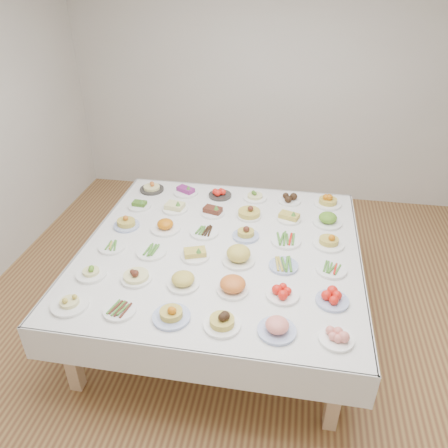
% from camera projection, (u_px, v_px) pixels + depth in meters
% --- Properties ---
extents(room_envelope, '(5.02, 5.02, 2.81)m').
position_uv_depth(room_envelope, '(249.00, 118.00, 2.93)').
color(room_envelope, '#9D7841').
rests_on(room_envelope, ground).
extents(display_table, '(2.22, 2.22, 0.75)m').
position_uv_depth(display_table, '(221.00, 254.00, 3.56)').
color(display_table, white).
rests_on(display_table, ground).
extents(dish_0, '(0.25, 0.25, 0.12)m').
position_uv_depth(dish_0, '(69.00, 300.00, 2.90)').
color(dish_0, white).
rests_on(dish_0, display_table).
extents(dish_1, '(0.21, 0.21, 0.05)m').
position_uv_depth(dish_1, '(120.00, 310.00, 2.87)').
color(dish_1, white).
rests_on(dish_1, display_table).
extents(dish_2, '(0.25, 0.25, 0.12)m').
position_uv_depth(dish_2, '(171.00, 312.00, 2.80)').
color(dish_2, '#4C66B2').
rests_on(dish_2, display_table).
extents(dish_3, '(0.24, 0.23, 0.15)m').
position_uv_depth(dish_3, '(222.00, 318.00, 2.73)').
color(dish_3, white).
rests_on(dish_3, display_table).
extents(dish_4, '(0.24, 0.24, 0.13)m').
position_uv_depth(dish_4, '(277.00, 325.00, 2.70)').
color(dish_4, '#4C66B2').
rests_on(dish_4, display_table).
extents(dish_5, '(0.21, 0.21, 0.09)m').
position_uv_depth(dish_5, '(337.00, 336.00, 2.65)').
color(dish_5, white).
rests_on(dish_5, display_table).
extents(dish_6, '(0.22, 0.22, 0.11)m').
position_uv_depth(dish_6, '(91.00, 270.00, 3.19)').
color(dish_6, white).
rests_on(dish_6, display_table).
extents(dish_7, '(0.22, 0.22, 0.13)m').
position_uv_depth(dish_7, '(136.00, 273.00, 3.14)').
color(dish_7, white).
rests_on(dish_7, display_table).
extents(dish_8, '(0.23, 0.23, 0.13)m').
position_uv_depth(dish_8, '(183.00, 279.00, 3.09)').
color(dish_8, white).
rests_on(dish_8, display_table).
extents(dish_9, '(0.22, 0.22, 0.13)m').
position_uv_depth(dish_9, '(233.00, 285.00, 3.03)').
color(dish_9, white).
rests_on(dish_9, display_table).
extents(dish_10, '(0.23, 0.23, 0.10)m').
position_uv_depth(dish_10, '(283.00, 291.00, 3.00)').
color(dish_10, white).
rests_on(dish_10, display_table).
extents(dish_11, '(0.22, 0.22, 0.11)m').
position_uv_depth(dish_11, '(333.00, 297.00, 2.94)').
color(dish_11, '#4C66B2').
rests_on(dish_11, display_table).
extents(dish_12, '(0.21, 0.21, 0.05)m').
position_uv_depth(dish_12, '(112.00, 247.00, 3.50)').
color(dish_12, white).
rests_on(dish_12, display_table).
extents(dish_13, '(0.24, 0.24, 0.05)m').
position_uv_depth(dish_13, '(151.00, 251.00, 3.44)').
color(dish_13, white).
rests_on(dish_13, display_table).
extents(dish_14, '(0.22, 0.22, 0.10)m').
position_uv_depth(dish_14, '(195.00, 253.00, 3.39)').
color(dish_14, white).
rests_on(dish_14, display_table).
extents(dish_15, '(0.28, 0.28, 0.15)m').
position_uv_depth(dish_15, '(239.00, 254.00, 3.32)').
color(dish_15, white).
rests_on(dish_15, display_table).
extents(dish_16, '(0.22, 0.22, 0.05)m').
position_uv_depth(dish_16, '(284.00, 265.00, 3.29)').
color(dish_16, '#4C66B2').
rests_on(dish_16, display_table).
extents(dish_17, '(0.22, 0.22, 0.05)m').
position_uv_depth(dish_17, '(331.00, 269.00, 3.25)').
color(dish_17, white).
rests_on(dish_17, display_table).
extents(dish_18, '(0.22, 0.22, 0.13)m').
position_uv_depth(dish_18, '(126.00, 221.00, 3.76)').
color(dish_18, '#4C66B2').
rests_on(dish_18, display_table).
extents(dish_19, '(0.25, 0.25, 0.13)m').
position_uv_depth(dish_19, '(165.00, 224.00, 3.72)').
color(dish_19, white).
rests_on(dish_19, display_table).
extents(dish_20, '(0.24, 0.24, 0.05)m').
position_uv_depth(dish_20, '(204.00, 232.00, 3.69)').
color(dish_20, white).
rests_on(dish_20, display_table).
extents(dish_21, '(0.22, 0.22, 0.12)m').
position_uv_depth(dish_21, '(246.00, 232.00, 3.62)').
color(dish_21, '#4C66B2').
rests_on(dish_21, display_table).
extents(dish_22, '(0.24, 0.24, 0.06)m').
position_uv_depth(dish_22, '(286.00, 240.00, 3.57)').
color(dish_22, white).
rests_on(dish_22, display_table).
extents(dish_23, '(0.25, 0.25, 0.13)m').
position_uv_depth(dish_23, '(329.00, 239.00, 3.52)').
color(dish_23, white).
rests_on(dish_23, display_table).
extents(dish_24, '(0.21, 0.21, 0.09)m').
position_uv_depth(dish_24, '(139.00, 204.00, 4.07)').
color(dish_24, white).
rests_on(dish_24, display_table).
extents(dish_25, '(0.23, 0.23, 0.11)m').
position_uv_depth(dish_25, '(175.00, 205.00, 4.02)').
color(dish_25, white).
rests_on(dish_25, display_table).
extents(dish_26, '(0.21, 0.21, 0.10)m').
position_uv_depth(dish_26, '(213.00, 210.00, 3.96)').
color(dish_26, white).
rests_on(dish_26, display_table).
extents(dish_27, '(0.23, 0.22, 0.14)m').
position_uv_depth(dish_27, '(249.00, 211.00, 3.90)').
color(dish_27, white).
rests_on(dish_27, display_table).
extents(dish_28, '(0.21, 0.21, 0.10)m').
position_uv_depth(dish_28, '(289.00, 216.00, 3.87)').
color(dish_28, white).
rests_on(dish_28, display_table).
extents(dish_29, '(0.25, 0.25, 0.13)m').
position_uv_depth(dish_29, '(328.00, 218.00, 3.80)').
color(dish_29, white).
rests_on(dish_29, display_table).
extents(dish_30, '(0.23, 0.23, 0.12)m').
position_uv_depth(dish_30, '(152.00, 186.00, 4.36)').
color(dish_30, '#2B2926').
rests_on(dish_30, display_table).
extents(dish_31, '(0.24, 0.24, 0.10)m').
position_uv_depth(dish_31, '(186.00, 190.00, 4.30)').
color(dish_31, white).
rests_on(dish_31, display_table).
extents(dish_32, '(0.22, 0.22, 0.09)m').
position_uv_depth(dish_32, '(220.00, 193.00, 4.26)').
color(dish_32, '#2B2926').
rests_on(dish_32, display_table).
extents(dish_33, '(0.23, 0.23, 0.12)m').
position_uv_depth(dish_33, '(255.00, 194.00, 4.20)').
color(dish_33, white).
rests_on(dish_33, display_table).
extents(dish_34, '(0.21, 0.21, 0.10)m').
position_uv_depth(dish_34, '(290.00, 198.00, 4.15)').
color(dish_34, white).
rests_on(dish_34, display_table).
extents(dish_35, '(0.25, 0.25, 0.15)m').
position_uv_depth(dish_35, '(328.00, 198.00, 4.09)').
color(dish_35, white).
rests_on(dish_35, display_table).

